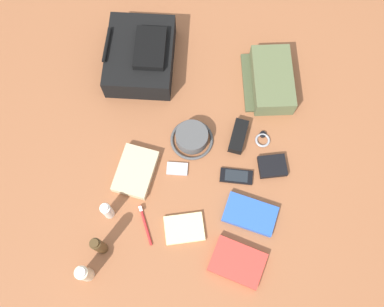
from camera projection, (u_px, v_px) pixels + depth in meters
name	position (u px, v px, depth m)	size (l,w,h in m)	color
ground_plane	(192.00, 158.00, 1.80)	(2.64, 2.02, 0.02)	#935635
backpack	(141.00, 56.00, 1.87)	(0.37, 0.29, 0.14)	black
toiletry_pouch	(271.00, 80.00, 1.85)	(0.31, 0.24, 0.09)	#56603D
bucket_hat	(192.00, 138.00, 1.79)	(0.18, 0.18, 0.06)	#4B4B4B
lotion_bottle	(84.00, 274.00, 1.58)	(0.05, 0.05, 0.13)	beige
cologne_bottle	(99.00, 246.00, 1.59)	(0.04, 0.04, 0.16)	#473319
toothpaste_tube	(107.00, 211.00, 1.66)	(0.04, 0.04, 0.12)	white
paperback_novel	(237.00, 262.00, 1.64)	(0.19, 0.23, 0.03)	red
travel_guidebook	(250.00, 214.00, 1.70)	(0.16, 0.22, 0.03)	blue
cell_phone	(236.00, 176.00, 1.75)	(0.06, 0.13, 0.01)	black
media_player	(177.00, 169.00, 1.77)	(0.05, 0.09, 0.01)	#B7B7BC
wristwatch	(263.00, 139.00, 1.81)	(0.07, 0.06, 0.01)	#99999E
toothbrush	(145.00, 223.00, 1.69)	(0.15, 0.07, 0.02)	red
wallet	(272.00, 166.00, 1.76)	(0.09, 0.11, 0.02)	black
notepad	(184.00, 228.00, 1.68)	(0.11, 0.15, 0.02)	beige
folded_towel	(135.00, 171.00, 1.75)	(0.20, 0.14, 0.04)	#C6B289
sunglasses_case	(238.00, 136.00, 1.80)	(0.14, 0.06, 0.04)	black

